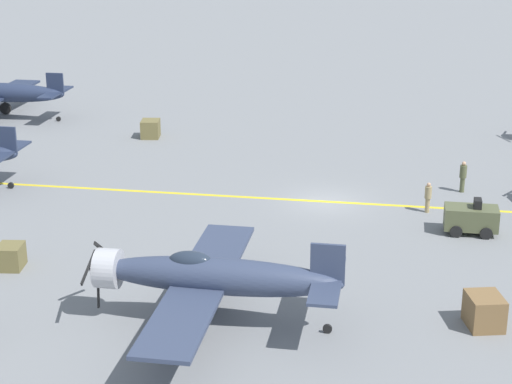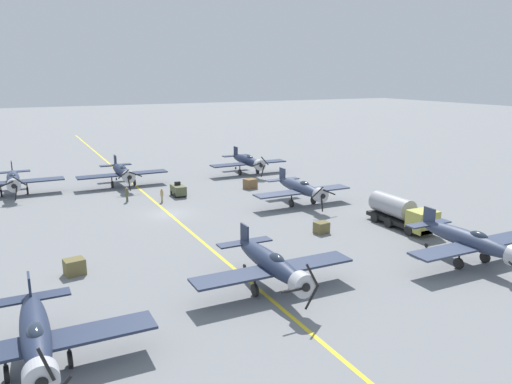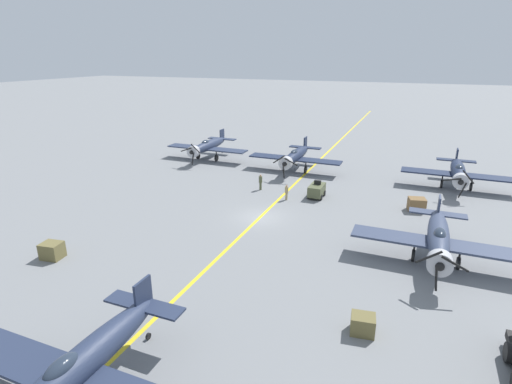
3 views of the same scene
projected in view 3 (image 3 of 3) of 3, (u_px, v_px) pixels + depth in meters
The scene contains 13 objects.
ground_plane at pixel (260, 217), 37.46m from camera, with size 400.00×400.00×0.00m, color slate.
taxiway_stripe at pixel (260, 217), 37.46m from camera, with size 0.30×160.00×0.01m, color yellow.
airplane_near_left at pixel (458, 171), 44.85m from camera, with size 12.00×9.98×3.65m.
airplane_near_center at pixel (296, 156), 51.63m from camera, with size 12.00×9.98×3.65m.
airplane_far_center at pixel (78, 367), 16.80m from camera, with size 12.00×9.98×3.65m.
airplane_mid_left at pixel (438, 238), 28.65m from camera, with size 12.00×9.98×3.65m.
airplane_near_right at pixel (208, 146), 57.32m from camera, with size 12.00×9.98×3.65m.
tow_tractor at pixel (317, 190), 42.48m from camera, with size 1.57×2.60×1.79m.
ground_crew_walking at pixel (261, 181), 44.70m from camera, with size 0.39×0.39×1.80m.
ground_crew_inspecting at pixel (287, 192), 41.63m from camera, with size 0.36×0.36×1.65m.
supply_crate_by_tanker at pixel (363, 324), 21.76m from camera, with size 1.30×1.08×1.08m, color brown.
supply_crate_mid_lane at pixel (52, 251), 29.77m from camera, with size 1.48×1.23×1.23m, color brown.
supply_crate_outboard at pixel (417, 205), 38.80m from camera, with size 1.55×1.29×1.29m, color brown.
Camera 3 is at (-12.82, 32.16, 14.49)m, focal length 28.00 mm.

